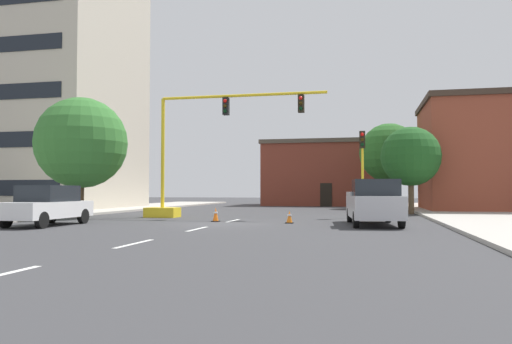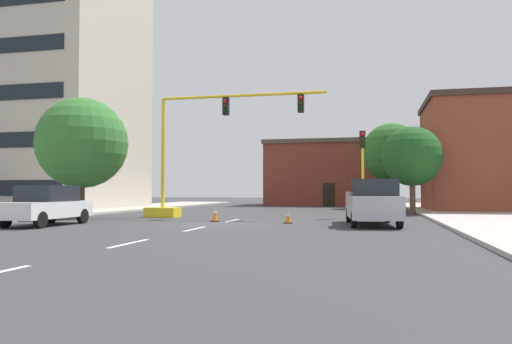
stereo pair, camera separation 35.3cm
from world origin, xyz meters
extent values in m
plane|color=#38383A|center=(0.00, 0.00, 0.00)|extent=(160.00, 160.00, 0.00)
cube|color=#B2ADA3|center=(-12.73, 8.00, 0.07)|extent=(6.00, 56.00, 0.14)
cube|color=#B2ADA3|center=(12.73, 8.00, 0.07)|extent=(6.00, 56.00, 0.14)
cube|color=silver|center=(0.00, -8.50, 0.00)|extent=(0.16, 2.40, 0.01)
cube|color=silver|center=(0.00, -3.00, 0.00)|extent=(0.16, 2.40, 0.01)
cube|color=silver|center=(0.00, 2.50, 0.00)|extent=(0.16, 2.40, 0.01)
cube|color=beige|center=(-19.06, 14.48, 10.14)|extent=(12.88, 11.82, 20.28)
cube|color=brown|center=(2.98, 29.78, 3.03)|extent=(12.64, 8.68, 6.05)
cube|color=#4C4238|center=(2.98, 29.78, 6.25)|extent=(12.94, 8.98, 0.40)
cube|color=black|center=(2.98, 25.41, 1.10)|extent=(1.10, 0.06, 2.20)
cube|color=brown|center=(16.65, 17.32, 3.88)|extent=(11.57, 8.88, 7.76)
cube|color=#3D2D23|center=(16.65, 17.32, 7.96)|extent=(11.87, 9.18, 0.40)
cube|color=yellow|center=(-4.73, 4.75, 0.28)|extent=(1.80, 1.20, 0.55)
cylinder|color=yellow|center=(-4.73, 4.75, 3.65)|extent=(0.20, 0.20, 6.20)
cylinder|color=yellow|center=(-0.08, 4.75, 6.75)|extent=(9.30, 0.16, 0.16)
cube|color=black|center=(-1.01, 4.75, 6.18)|extent=(0.32, 0.36, 0.95)
sphere|color=red|center=(-1.01, 4.56, 6.45)|extent=(0.20, 0.20, 0.20)
sphere|color=#38280A|center=(-1.01, 4.56, 6.17)|extent=(0.20, 0.20, 0.20)
sphere|color=black|center=(-1.01, 4.56, 5.89)|extent=(0.20, 0.20, 0.20)
cube|color=black|center=(3.18, 4.75, 6.18)|extent=(0.32, 0.36, 0.95)
sphere|color=red|center=(3.18, 4.56, 6.45)|extent=(0.20, 0.20, 0.20)
sphere|color=#38280A|center=(3.18, 4.56, 6.17)|extent=(0.20, 0.20, 0.20)
sphere|color=black|center=(3.18, 4.56, 5.89)|extent=(0.20, 0.20, 0.20)
cylinder|color=yellow|center=(6.37, 6.37, 2.40)|extent=(0.14, 0.14, 4.80)
cube|color=black|center=(6.37, 6.37, 4.33)|extent=(0.32, 0.36, 0.95)
sphere|color=red|center=(6.37, 6.18, 4.60)|extent=(0.20, 0.20, 0.20)
sphere|color=#38280A|center=(6.37, 6.18, 4.32)|extent=(0.20, 0.20, 0.20)
sphere|color=black|center=(6.37, 6.18, 4.04)|extent=(0.20, 0.20, 0.20)
cylinder|color=#4C3823|center=(-8.94, 3.23, 1.14)|extent=(0.36, 0.36, 2.27)
sphere|color=#33702D|center=(-8.94, 3.23, 4.17)|extent=(5.05, 5.05, 5.05)
cylinder|color=brown|center=(9.40, 11.55, 1.14)|extent=(0.36, 0.36, 2.27)
sphere|color=#1E511E|center=(9.40, 11.55, 3.71)|extent=(3.81, 3.81, 3.81)
cylinder|color=#4C3823|center=(8.54, 21.32, 1.41)|extent=(0.36, 0.36, 2.82)
sphere|color=#286023|center=(8.54, 21.32, 4.67)|extent=(4.93, 4.93, 4.93)
cube|color=#BCBCC1|center=(6.82, 0.80, 0.81)|extent=(2.51, 5.57, 0.95)
cube|color=#1E2328|center=(6.91, -0.10, 1.64)|extent=(2.00, 1.97, 0.70)
cube|color=#BCBCC1|center=(6.71, 1.98, 1.37)|extent=(2.26, 2.99, 0.16)
cylinder|color=black|center=(7.90, -0.95, 0.34)|extent=(0.28, 0.70, 0.68)
cylinder|color=black|center=(6.11, -1.12, 0.34)|extent=(0.28, 0.70, 0.68)
cylinder|color=black|center=(7.54, 2.71, 0.34)|extent=(0.28, 0.70, 0.68)
cylinder|color=black|center=(5.75, 2.54, 0.34)|extent=(0.28, 0.70, 0.68)
cube|color=white|center=(-6.96, -2.60, 0.69)|extent=(1.91, 4.52, 0.70)
cube|color=#1E2328|center=(-6.96, -2.50, 1.39)|extent=(1.73, 2.32, 0.70)
cylinder|color=black|center=(-7.80, -1.08, 0.34)|extent=(0.23, 0.68, 0.68)
cylinder|color=black|center=(-6.15, -1.06, 0.34)|extent=(0.23, 0.68, 0.68)
cylinder|color=black|center=(-7.76, -4.14, 0.34)|extent=(0.23, 0.68, 0.68)
cylinder|color=black|center=(-6.11, -4.12, 0.34)|extent=(0.23, 0.68, 0.68)
cube|color=black|center=(3.05, 1.15, 0.02)|extent=(0.36, 0.36, 0.04)
cone|color=orange|center=(3.05, 1.15, 0.32)|extent=(0.28, 0.28, 0.55)
cylinder|color=white|center=(3.05, 1.15, 0.38)|extent=(0.19, 0.19, 0.08)
cube|color=black|center=(-0.63, 1.57, 0.02)|extent=(0.36, 0.36, 0.04)
cone|color=orange|center=(-0.63, 1.57, 0.37)|extent=(0.28, 0.28, 0.66)
cylinder|color=white|center=(-0.63, 1.57, 0.45)|extent=(0.19, 0.19, 0.08)
camera|label=1|loc=(6.41, -21.73, 1.53)|focal=34.96mm
camera|label=2|loc=(6.75, -21.65, 1.53)|focal=34.96mm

